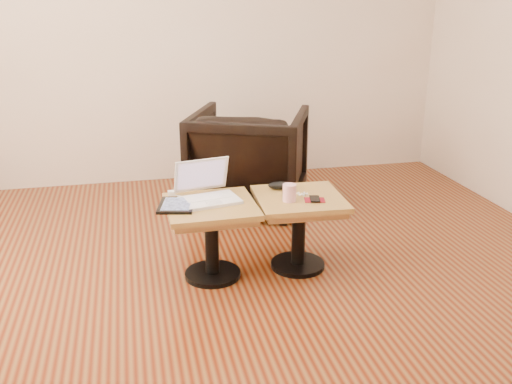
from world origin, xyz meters
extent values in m
cube|color=#511909|center=(0.00, 0.00, 0.00)|extent=(4.50, 4.50, 0.01)
cube|color=beige|center=(0.00, 2.25, 1.35)|extent=(4.50, 0.02, 2.70)
cylinder|color=black|center=(-0.12, 0.31, 0.01)|extent=(0.33, 0.33, 0.03)
cylinder|color=black|center=(-0.12, 0.31, 0.23)|extent=(0.08, 0.08, 0.40)
cube|color=brown|center=(-0.12, 0.31, 0.41)|extent=(0.47, 0.47, 0.04)
cube|color=olive|center=(-0.12, 0.31, 0.44)|extent=(0.51, 0.51, 0.03)
cylinder|color=black|center=(0.40, 0.32, 0.01)|extent=(0.33, 0.33, 0.03)
cylinder|color=black|center=(0.40, 0.32, 0.23)|extent=(0.08, 0.08, 0.40)
cube|color=brown|center=(0.40, 0.32, 0.41)|extent=(0.48, 0.48, 0.04)
cube|color=olive|center=(0.40, 0.32, 0.44)|extent=(0.52, 0.52, 0.03)
cube|color=white|center=(-0.12, 0.34, 0.46)|extent=(0.36, 0.28, 0.02)
cube|color=silver|center=(-0.13, 0.38, 0.47)|extent=(0.28, 0.16, 0.00)
cube|color=silver|center=(-0.11, 0.28, 0.47)|extent=(0.10, 0.07, 0.00)
cube|color=white|center=(-0.15, 0.49, 0.58)|extent=(0.33, 0.13, 0.21)
cube|color=maroon|center=(-0.15, 0.49, 0.58)|extent=(0.29, 0.11, 0.17)
cube|color=black|center=(-0.31, 0.31, 0.46)|extent=(0.24, 0.28, 0.02)
cube|color=#191E38|center=(-0.31, 0.31, 0.47)|extent=(0.20, 0.24, 0.00)
cube|color=white|center=(-0.32, 0.51, 0.47)|extent=(0.04, 0.04, 0.02)
ellipsoid|color=black|center=(0.33, 0.47, 0.48)|extent=(0.16, 0.10, 0.05)
cylinder|color=#EC5F80|center=(0.32, 0.26, 0.51)|extent=(0.09, 0.09, 0.10)
sphere|color=white|center=(0.43, 0.34, 0.46)|extent=(0.01, 0.01, 0.01)
sphere|color=white|center=(0.44, 0.35, 0.46)|extent=(0.01, 0.01, 0.01)
sphere|color=white|center=(0.41, 0.36, 0.46)|extent=(0.01, 0.01, 0.01)
sphere|color=white|center=(0.45, 0.33, 0.46)|extent=(0.01, 0.01, 0.01)
sphere|color=white|center=(0.41, 0.32, 0.46)|extent=(0.01, 0.01, 0.01)
sphere|color=white|center=(0.43, 0.31, 0.46)|extent=(0.01, 0.01, 0.01)
cylinder|color=white|center=(0.43, 0.34, 0.46)|extent=(0.07, 0.04, 0.00)
cube|color=maroon|center=(0.47, 0.23, 0.46)|extent=(0.13, 0.10, 0.01)
cube|color=black|center=(0.47, 0.23, 0.47)|extent=(0.08, 0.11, 0.01)
imported|color=black|center=(0.34, 1.42, 0.38)|extent=(1.09, 1.10, 0.77)
camera|label=1|loc=(-0.54, -2.68, 1.58)|focal=40.00mm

